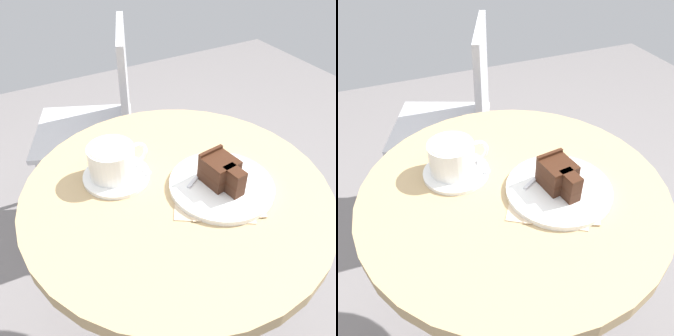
{
  "view_description": "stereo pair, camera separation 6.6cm",
  "coord_description": "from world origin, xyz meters",
  "views": [
    {
      "loc": [
        -0.29,
        -0.49,
        1.24
      ],
      "look_at": [
        -0.01,
        0.02,
        0.76
      ],
      "focal_mm": 38.0,
      "sensor_mm": 36.0,
      "label": 1
    },
    {
      "loc": [
        -0.23,
        -0.52,
        1.24
      ],
      "look_at": [
        -0.01,
        0.02,
        0.76
      ],
      "focal_mm": 38.0,
      "sensor_mm": 36.0,
      "label": 2
    }
  ],
  "objects": [
    {
      "name": "coffee_cup",
      "position": [
        -0.1,
        0.1,
        0.77
      ],
      "size": [
        0.14,
        0.1,
        0.07
      ],
      "color": "white",
      "rests_on": "saucer"
    },
    {
      "name": "teaspoon",
      "position": [
        -0.05,
        0.09,
        0.73
      ],
      "size": [
        0.04,
        0.09,
        0.0
      ],
      "rotation": [
        0.0,
        0.0,
        4.99
      ],
      "color": "silver",
      "rests_on": "saucer"
    },
    {
      "name": "cake_plate",
      "position": [
        0.08,
        -0.05,
        0.73
      ],
      "size": [
        0.23,
        0.23,
        0.01
      ],
      "color": "white",
      "rests_on": "cafe_table"
    },
    {
      "name": "fork",
      "position": [
        0.09,
        0.01,
        0.74
      ],
      "size": [
        0.13,
        0.08,
        0.0
      ],
      "rotation": [
        0.0,
        0.0,
        0.52
      ],
      "color": "silver",
      "rests_on": "cake_plate"
    },
    {
      "name": "cake_slice",
      "position": [
        0.08,
        -0.04,
        0.76
      ],
      "size": [
        0.07,
        0.1,
        0.06
      ],
      "rotation": [
        0.0,
        0.0,
        4.85
      ],
      "color": "#422619",
      "rests_on": "cake_plate"
    },
    {
      "name": "saucer",
      "position": [
        -0.1,
        0.09,
        0.73
      ],
      "size": [
        0.15,
        0.15,
        0.01
      ],
      "color": "white",
      "rests_on": "cafe_table"
    },
    {
      "name": "napkin",
      "position": [
        0.06,
        -0.06,
        0.73
      ],
      "size": [
        0.23,
        0.22,
        0.0
      ],
      "rotation": [
        0.0,
        0.0,
        5.72
      ],
      "color": "beige",
      "rests_on": "cafe_table"
    },
    {
      "name": "cafe_table",
      "position": [
        0.0,
        0.0,
        0.59
      ],
      "size": [
        0.67,
        0.67,
        0.72
      ],
      "color": "tan",
      "rests_on": "ground"
    },
    {
      "name": "cafe_chair",
      "position": [
        0.07,
        0.69,
        0.52
      ],
      "size": [
        0.5,
        0.5,
        0.86
      ],
      "rotation": [
        0.0,
        0.0,
        4.32
      ],
      "color": "#BCBCC1",
      "rests_on": "ground"
    }
  ]
}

